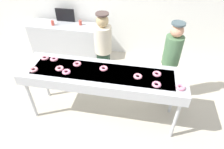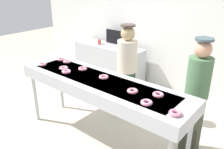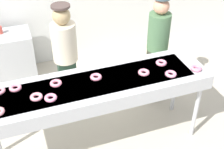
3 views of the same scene
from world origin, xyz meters
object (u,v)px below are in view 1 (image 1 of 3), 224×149
(strawberry_donut_0, at_px, (181,87))
(strawberry_donut_5, at_px, (104,68))
(strawberry_donut_3, at_px, (45,58))
(worker_assistant, at_px, (103,47))
(strawberry_donut_2, at_px, (59,68))
(strawberry_donut_1, at_px, (156,84))
(strawberry_donut_6, at_px, (157,74))
(strawberry_donut_9, at_px, (54,59))
(menu_display, at_px, (65,15))
(strawberry_donut_4, at_px, (66,72))
(strawberry_donut_7, at_px, (138,76))
(strawberry_donut_8, at_px, (77,64))
(paper_cup_1, at_px, (80,23))
(prep_counter, at_px, (65,40))
(fryer_conveyor, at_px, (102,76))
(worker_baker, at_px, (170,60))
(paper_cup_0, at_px, (53,23))
(strawberry_donut_10, at_px, (34,70))

(strawberry_donut_0, relative_size, strawberry_donut_5, 1.00)
(strawberry_donut_3, height_order, worker_assistant, worker_assistant)
(strawberry_donut_2, bearing_deg, strawberry_donut_1, -3.98)
(strawberry_donut_3, bearing_deg, strawberry_donut_6, -2.94)
(strawberry_donut_9, distance_m, menu_display, 1.97)
(strawberry_donut_4, bearing_deg, strawberry_donut_5, 19.20)
(strawberry_donut_7, relative_size, strawberry_donut_9, 1.00)
(strawberry_donut_8, relative_size, paper_cup_1, 1.14)
(strawberry_donut_5, bearing_deg, strawberry_donut_7, -10.35)
(strawberry_donut_4, distance_m, strawberry_donut_5, 0.60)
(strawberry_donut_9, xyz_separation_m, menu_display, (-0.53, 1.90, -0.02))
(prep_counter, bearing_deg, fryer_conveyor, -52.58)
(fryer_conveyor, bearing_deg, strawberry_donut_2, -175.09)
(strawberry_donut_2, distance_m, worker_baker, 1.97)
(strawberry_donut_0, height_order, menu_display, menu_display)
(worker_baker, bearing_deg, menu_display, -12.24)
(strawberry_donut_4, relative_size, menu_display, 0.28)
(paper_cup_0, bearing_deg, strawberry_donut_3, -70.07)
(strawberry_donut_9, bearing_deg, strawberry_donut_2, -50.46)
(strawberry_donut_6, bearing_deg, paper_cup_1, 135.16)
(strawberry_donut_7, bearing_deg, strawberry_donut_3, 172.49)
(strawberry_donut_9, xyz_separation_m, worker_baker, (2.02, 0.50, -0.12))
(strawberry_donut_10, xyz_separation_m, paper_cup_1, (0.11, 2.10, -0.12))
(strawberry_donut_10, height_order, paper_cup_0, strawberry_donut_10)
(strawberry_donut_1, xyz_separation_m, menu_display, (-2.29, 2.25, -0.02))
(prep_counter, bearing_deg, paper_cup_1, 9.77)
(strawberry_donut_7, height_order, strawberry_donut_8, same)
(strawberry_donut_1, bearing_deg, strawberry_donut_5, 164.30)
(fryer_conveyor, distance_m, strawberry_donut_0, 1.23)
(strawberry_donut_7, distance_m, worker_assistant, 1.20)
(prep_counter, bearing_deg, strawberry_donut_5, -51.25)
(strawberry_donut_2, height_order, prep_counter, strawberry_donut_2)
(strawberry_donut_5, distance_m, strawberry_donut_7, 0.58)
(fryer_conveyor, relative_size, strawberry_donut_8, 19.81)
(strawberry_donut_3, bearing_deg, strawberry_donut_1, -10.36)
(worker_assistant, bearing_deg, strawberry_donut_2, 64.40)
(strawberry_donut_1, relative_size, strawberry_donut_10, 1.00)
(strawberry_donut_6, height_order, strawberry_donut_10, same)
(strawberry_donut_0, bearing_deg, prep_counter, 142.46)
(strawberry_donut_7, bearing_deg, paper_cup_1, 128.56)
(strawberry_donut_3, relative_size, paper_cup_1, 1.14)
(strawberry_donut_0, bearing_deg, strawberry_donut_5, 168.78)
(paper_cup_0, bearing_deg, strawberry_donut_7, -39.29)
(prep_counter, height_order, paper_cup_1, paper_cup_1)
(strawberry_donut_9, distance_m, worker_assistant, 1.01)
(strawberry_donut_9, xyz_separation_m, paper_cup_1, (-0.09, 1.75, -0.12))
(paper_cup_0, height_order, paper_cup_1, same)
(strawberry_donut_6, height_order, strawberry_donut_7, same)
(strawberry_donut_0, bearing_deg, strawberry_donut_10, 179.94)
(strawberry_donut_8, bearing_deg, worker_assistant, 70.67)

